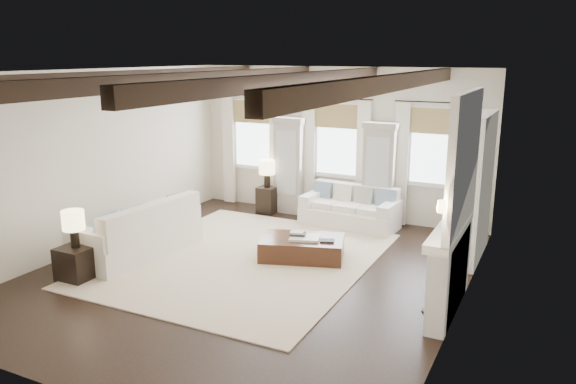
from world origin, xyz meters
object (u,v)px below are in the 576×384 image
at_px(side_table_front, 77,263).
at_px(side_table_back, 267,200).
at_px(sofa_left, 140,234).
at_px(ottoman, 302,248).
at_px(sofa_back, 351,210).

height_order(side_table_front, side_table_back, side_table_back).
relative_size(sofa_left, side_table_back, 4.06).
relative_size(sofa_left, side_table_front, 4.54).
height_order(ottoman, side_table_back, side_table_back).
relative_size(side_table_front, side_table_back, 0.89).
bearing_deg(side_table_back, sofa_back, -3.41).
height_order(ottoman, side_table_front, side_table_front).
height_order(sofa_back, side_table_back, sofa_back).
bearing_deg(sofa_left, ottoman, 23.24).
bearing_deg(sofa_back, sofa_left, -129.51).
distance_m(sofa_back, ottoman, 2.17).
bearing_deg(sofa_left, side_table_back, 78.45).
bearing_deg(side_table_back, side_table_front, -100.66).
bearing_deg(side_table_front, side_table_back, 79.34).
xyz_separation_m(sofa_back, side_table_back, (-2.01, 0.12, -0.04)).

